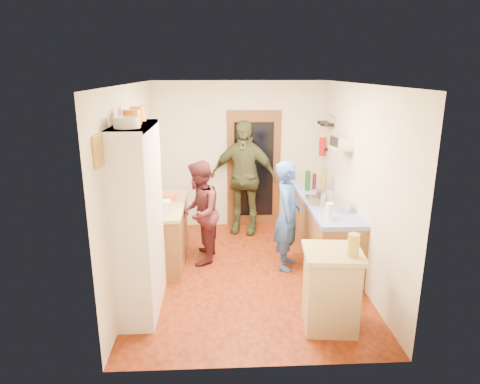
{
  "coord_description": "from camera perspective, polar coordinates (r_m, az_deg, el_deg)",
  "views": [
    {
      "loc": [
        -0.37,
        -5.5,
        2.77
      ],
      "look_at": [
        -0.09,
        0.15,
        1.15
      ],
      "focal_mm": 32.0,
      "sensor_mm": 36.0,
      "label": 1
    }
  ],
  "objects": [
    {
      "name": "floor",
      "position": [
        6.17,
        0.88,
        -10.8
      ],
      "size": [
        3.0,
        4.0,
        0.02
      ],
      "primitive_type": "cube",
      "color": "maroon",
      "rests_on": "ground"
    },
    {
      "name": "person_left",
      "position": [
        6.29,
        -5.12,
        -2.68
      ],
      "size": [
        0.65,
        0.8,
        1.53
      ],
      "primitive_type": "imported",
      "rotation": [
        0.0,
        0.0,
        -1.67
      ],
      "color": "#471B21",
      "rests_on": "ground"
    },
    {
      "name": "person_back",
      "position": [
        7.36,
        0.56,
        1.95
      ],
      "size": [
        1.25,
        0.79,
        1.97
      ],
      "primitive_type": "imported",
      "rotation": [
        0.0,
        0.0,
        -0.29
      ],
      "color": "#3B4226",
      "rests_on": "ground"
    },
    {
      "name": "bottle_c",
      "position": [
        6.98,
        11.14,
        1.6
      ],
      "size": [
        0.09,
        0.09,
        0.35
      ],
      "primitive_type": "cylinder",
      "rotation": [
        0.0,
        0.0,
        -0.07
      ],
      "color": "olive",
      "rests_on": "right_counter_top"
    },
    {
      "name": "right_counter_top",
      "position": [
        6.48,
        11.27,
        -1.39
      ],
      "size": [
        0.62,
        2.22,
        0.06
      ],
      "primitive_type": "cube",
      "color": "#162AB6",
      "rests_on": "right_counter_base"
    },
    {
      "name": "kettle",
      "position": [
        6.07,
        -11.08,
        -1.49
      ],
      "size": [
        0.17,
        0.17,
        0.16
      ],
      "primitive_type": "cylinder",
      "rotation": [
        0.0,
        0.0,
        -0.2
      ],
      "color": "white",
      "rests_on": "left_counter_top"
    },
    {
      "name": "cutting_board",
      "position": [
        4.75,
        11.62,
        -7.6
      ],
      "size": [
        0.37,
        0.31,
        0.02
      ],
      "primitive_type": "cube",
      "rotation": [
        0.0,
        0.0,
        -0.09
      ],
      "color": "white",
      "rests_on": "island_top"
    },
    {
      "name": "hutch_body",
      "position": [
        5.07,
        -13.31,
        -3.7
      ],
      "size": [
        0.4,
        1.2,
        2.2
      ],
      "primitive_type": "cube",
      "color": "white",
      "rests_on": "ground"
    },
    {
      "name": "paper_towel",
      "position": [
        5.65,
        11.84,
        -2.53
      ],
      "size": [
        0.1,
        0.1,
        0.22
      ],
      "primitive_type": "cylinder",
      "rotation": [
        0.0,
        0.0,
        -0.03
      ],
      "color": "white",
      "rests_on": "right_counter_top"
    },
    {
      "name": "mixing_bowl",
      "position": [
        6.04,
        13.32,
        -1.97
      ],
      "size": [
        0.34,
        0.34,
        0.11
      ],
      "primitive_type": "cylinder",
      "rotation": [
        0.0,
        0.0,
        0.24
      ],
      "color": "silver",
      "rests_on": "right_counter_top"
    },
    {
      "name": "pan_hang_c",
      "position": [
        7.51,
        10.91,
        9.11
      ],
      "size": [
        0.17,
        0.17,
        0.05
      ],
      "primitive_type": "cylinder",
      "color": "black",
      "rests_on": "pan_rail"
    },
    {
      "name": "island_top",
      "position": [
        4.72,
        12.31,
        -7.95
      ],
      "size": [
        0.68,
        0.68,
        0.05
      ],
      "primitive_type": "cube",
      "rotation": [
        0.0,
        0.0,
        -0.09
      ],
      "color": "tan",
      "rests_on": "island_base"
    },
    {
      "name": "picture_frame",
      "position": [
        4.16,
        -18.37,
        5.21
      ],
      "size": [
        0.03,
        0.25,
        0.3
      ],
      "primitive_type": "cube",
      "color": "gold",
      "rests_on": "wall_left"
    },
    {
      "name": "ext_bracket",
      "position": [
        7.55,
        11.33,
        5.58
      ],
      "size": [
        0.06,
        0.1,
        0.04
      ],
      "primitive_type": "cube",
      "color": "black",
      "rests_on": "wall_right"
    },
    {
      "name": "person_hob",
      "position": [
        6.07,
        6.63,
        -3.22
      ],
      "size": [
        0.51,
        0.65,
        1.57
      ],
      "primitive_type": "imported",
      "rotation": [
        0.0,
        0.0,
        1.31
      ],
      "color": "#2B54A7",
      "rests_on": "ground"
    },
    {
      "name": "orange_bowl",
      "position": [
        6.43,
        -9.45,
        -0.71
      ],
      "size": [
        0.21,
        0.21,
        0.09
      ],
      "primitive_type": "cylinder",
      "rotation": [
        0.0,
        0.0,
        0.02
      ],
      "color": "orange",
      "rests_on": "left_counter_top"
    },
    {
      "name": "door_glass",
      "position": [
        7.66,
        1.84,
        2.97
      ],
      "size": [
        0.7,
        0.02,
        1.7
      ],
      "primitive_type": "cube",
      "color": "black",
      "rests_on": "door_frame"
    },
    {
      "name": "pan_hang_a",
      "position": [
        7.12,
        11.67,
        8.79
      ],
      "size": [
        0.18,
        0.18,
        0.05
      ],
      "primitive_type": "cylinder",
      "color": "black",
      "rests_on": "pan_rail"
    },
    {
      "name": "pan_hang_b",
      "position": [
        7.32,
        11.27,
        8.84
      ],
      "size": [
        0.16,
        0.16,
        0.05
      ],
      "primitive_type": "cylinder",
      "color": "black",
      "rests_on": "pan_rail"
    },
    {
      "name": "hutch_top_shelf",
      "position": [
        4.83,
        -14.13,
        8.48
      ],
      "size": [
        0.4,
        1.14,
        0.04
      ],
      "primitive_type": "cube",
      "color": "white",
      "rests_on": "hutch_body"
    },
    {
      "name": "door_frame",
      "position": [
        7.69,
        1.82,
        3.03
      ],
      "size": [
        0.95,
        0.06,
        2.1
      ],
      "primitive_type": "cube",
      "color": "brown",
      "rests_on": "ground"
    },
    {
      "name": "oil_jar",
      "position": [
        4.59,
        14.89,
        -6.85
      ],
      "size": [
        0.13,
        0.13,
        0.24
      ],
      "primitive_type": "cylinder",
      "rotation": [
        0.0,
        0.0,
        -0.09
      ],
      "color": "#AD9E2D",
      "rests_on": "island_top"
    },
    {
      "name": "wall_back",
      "position": [
        7.66,
        -0.06,
        4.9
      ],
      "size": [
        3.0,
        0.02,
        2.6
      ],
      "primitive_type": "cube",
      "color": "silver",
      "rests_on": "ground"
    },
    {
      "name": "bottle_a",
      "position": [
        6.94,
        9.01,
        1.53
      ],
      "size": [
        0.09,
        0.09,
        0.32
      ],
      "primitive_type": "cylinder",
      "rotation": [
        0.0,
        0.0,
        0.07
      ],
      "color": "#143F14",
      "rests_on": "right_counter_top"
    },
    {
      "name": "pot_on_hob",
      "position": [
        6.33,
        11.12,
        -0.45
      ],
      "size": [
        0.22,
        0.22,
        0.14
      ],
      "primitive_type": "cylinder",
      "color": "silver",
      "rests_on": "hob"
    },
    {
      "name": "wall_shelf",
      "position": [
        6.29,
        13.29,
        5.75
      ],
      "size": [
        0.26,
        0.42,
        0.03
      ],
      "primitive_type": "cube",
      "color": "tan",
      "rests_on": "wall_right"
    },
    {
      "name": "plate_stack",
      "position": [
        4.55,
        -14.85,
        8.96
      ],
      "size": [
        0.27,
        0.27,
        0.11
      ],
      "primitive_type": "cylinder",
      "color": "white",
      "rests_on": "hutch_top_shelf"
    },
    {
      "name": "wall_left",
      "position": [
        5.8,
        -14.11,
        0.81
      ],
      "size": [
        0.02,
        4.0,
        2.6
      ],
      "primitive_type": "cube",
      "color": "silver",
      "rests_on": "ground"
    },
    {
      "name": "hob",
      "position": [
        6.39,
        11.49,
        -1.2
      ],
      "size": [
        0.55,
        0.58,
        0.04
      ],
      "primitive_type": "cube",
      "color": "silver",
      "rests_on": "right_counter_top"
    },
    {
      "name": "ceiling",
      "position": [
        5.51,
        1.0,
        14.31
      ],
      "size": [
        3.0,
        4.0,
        0.02
      ],
      "primitive_type": "cube",
      "color": "silver",
      "rests_on": "ground"
    },
    {
      "name": "island_base",
      "position": [
        4.92,
        11.99,
        -12.8
      ],
      "size": [
        0.6,
        0.6,
        0.86
      ],
      "primitive_type": "cube",
      "rotation": [
        0.0,
        0.0,
        -0.09
      ],
      "color": "tan",
      "rests_on": "ground"
    },
    {
      "name": "orange_pot_b",
      "position": [
        5.17,
        -13.45,
        10.11
      ],
      "size": [
        0.18,
        0.18,
        0.16
      ],
      "primitive_type": "cylinder",
      "color": "orange",
      "rests_on": "hutch_top_shelf"
    },
    {
      "name": "wall_right",
      "position": [
        5.99,
        15.5,
        1.18
      ],
      "size": [
        0.02,
        4.0,
        2.6
      ],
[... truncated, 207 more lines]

